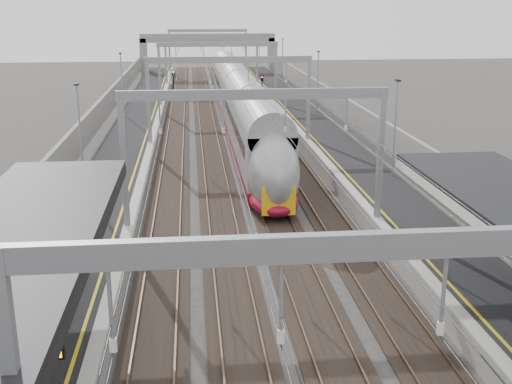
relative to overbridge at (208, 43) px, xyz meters
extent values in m
cube|color=black|center=(-8.00, -55.00, -4.81)|extent=(4.00, 120.00, 1.00)
cube|color=black|center=(8.00, -55.00, -4.81)|extent=(4.00, 120.00, 1.00)
cube|color=black|center=(-4.50, -55.00, -5.27)|extent=(2.40, 140.00, 0.08)
cube|color=brown|center=(-5.22, -55.00, -5.18)|extent=(0.07, 140.00, 0.14)
cube|color=brown|center=(-3.78, -55.00, -5.18)|extent=(0.07, 140.00, 0.14)
cube|color=black|center=(-1.50, -55.00, -5.27)|extent=(2.40, 140.00, 0.08)
cube|color=brown|center=(-2.22, -55.00, -5.18)|extent=(0.07, 140.00, 0.14)
cube|color=brown|center=(-0.78, -55.00, -5.18)|extent=(0.07, 140.00, 0.14)
cube|color=black|center=(1.50, -55.00, -5.27)|extent=(2.40, 140.00, 0.08)
cube|color=brown|center=(0.78, -55.00, -5.18)|extent=(0.07, 140.00, 0.14)
cube|color=brown|center=(2.22, -55.00, -5.18)|extent=(0.07, 140.00, 0.14)
cube|color=black|center=(4.50, -55.00, -5.27)|extent=(2.40, 140.00, 0.08)
cube|color=brown|center=(3.78, -55.00, -5.18)|extent=(0.07, 140.00, 0.14)
cube|color=brown|center=(5.22, -55.00, -5.18)|extent=(0.07, 140.00, 0.14)
cube|color=gray|center=(0.00, -98.00, 2.04)|extent=(13.00, 0.25, 0.50)
cube|color=gray|center=(-6.30, -78.00, -1.01)|extent=(0.28, 0.28, 6.60)
cube|color=gray|center=(6.30, -78.00, -1.01)|extent=(0.28, 0.28, 6.60)
cube|color=gray|center=(0.00, -78.00, 2.04)|extent=(13.00, 0.25, 0.50)
cube|color=gray|center=(-6.30, -58.00, -1.01)|extent=(0.28, 0.28, 6.60)
cube|color=gray|center=(6.30, -58.00, -1.01)|extent=(0.28, 0.28, 6.60)
cube|color=gray|center=(0.00, -58.00, 2.04)|extent=(13.00, 0.25, 0.50)
cube|color=gray|center=(-6.30, -38.00, -1.01)|extent=(0.28, 0.28, 6.60)
cube|color=gray|center=(6.30, -38.00, -1.01)|extent=(0.28, 0.28, 6.60)
cube|color=gray|center=(0.00, -38.00, 2.04)|extent=(13.00, 0.25, 0.50)
cube|color=gray|center=(-6.30, -18.00, -1.01)|extent=(0.28, 0.28, 6.60)
cube|color=gray|center=(6.30, -18.00, -1.01)|extent=(0.28, 0.28, 6.60)
cube|color=gray|center=(0.00, -18.00, 2.04)|extent=(13.00, 0.25, 0.50)
cube|color=gray|center=(-6.30, 0.00, -1.01)|extent=(0.28, 0.28, 6.60)
cube|color=gray|center=(6.30, 0.00, -1.01)|extent=(0.28, 0.28, 6.60)
cube|color=gray|center=(0.00, 0.00, 2.04)|extent=(13.00, 0.25, 0.50)
cylinder|color=#262628|center=(-4.50, -50.00, 0.19)|extent=(0.03, 140.00, 0.03)
cylinder|color=#262628|center=(-1.50, -50.00, 0.19)|extent=(0.03, 140.00, 0.03)
cylinder|color=#262628|center=(1.50, -50.00, 0.19)|extent=(0.03, 140.00, 0.03)
cylinder|color=#262628|center=(4.50, -50.00, 0.19)|extent=(0.03, 140.00, 0.03)
cylinder|color=black|center=(-9.70, -86.00, -2.31)|extent=(0.20, 0.20, 4.00)
cube|color=black|center=(-6.60, -96.00, -0.76)|extent=(1.60, 0.15, 0.55)
cube|color=orange|center=(-6.60, -96.08, -0.76)|extent=(1.50, 0.02, 0.42)
cube|color=gray|center=(0.00, 0.00, 0.89)|extent=(22.00, 2.20, 1.40)
cube|color=gray|center=(-10.50, 0.00, -2.21)|extent=(1.00, 2.20, 6.20)
cube|color=gray|center=(10.50, 0.00, -2.21)|extent=(1.00, 2.20, 6.20)
cube|color=gray|center=(-11.20, -55.00, -3.71)|extent=(0.30, 120.00, 3.20)
cube|color=gray|center=(11.20, -55.00, -3.71)|extent=(0.30, 120.00, 3.20)
cube|color=maroon|center=(1.50, -61.14, -4.68)|extent=(2.89, 24.61, 0.86)
cube|color=gray|center=(1.50, -61.14, -2.65)|extent=(2.89, 24.61, 3.21)
cube|color=black|center=(1.50, -69.75, -5.02)|extent=(2.14, 2.57, 0.54)
cube|color=maroon|center=(1.50, -36.10, -4.68)|extent=(2.89, 24.61, 0.86)
cube|color=gray|center=(1.50, -36.10, -2.65)|extent=(2.89, 24.61, 3.21)
cube|color=black|center=(1.50, -44.71, -5.02)|extent=(2.14, 2.57, 0.54)
ellipsoid|color=gray|center=(1.50, -73.66, -2.97)|extent=(2.89, 5.56, 4.49)
cube|color=#FFB60D|center=(1.50, -75.96, -3.93)|extent=(1.82, 0.12, 1.61)
cube|color=black|center=(1.50, -75.48, -2.33)|extent=(1.71, 0.61, 1.00)
cylinder|color=black|center=(-5.20, -25.26, -3.81)|extent=(0.12, 0.12, 3.00)
cube|color=black|center=(-5.20, -25.26, -2.21)|extent=(0.32, 0.22, 0.75)
sphere|color=#0CE526|center=(-5.20, -25.39, -2.06)|extent=(0.16, 0.16, 0.16)
cylinder|color=black|center=(3.20, -29.88, -3.81)|extent=(0.12, 0.12, 3.00)
cube|color=black|center=(3.20, -29.88, -2.21)|extent=(0.32, 0.22, 0.75)
sphere|color=red|center=(3.20, -30.01, -2.06)|extent=(0.16, 0.16, 0.16)
cylinder|color=black|center=(5.40, -32.57, -3.81)|extent=(0.12, 0.12, 3.00)
cube|color=black|center=(5.40, -32.57, -2.21)|extent=(0.32, 0.22, 0.75)
sphere|color=red|center=(5.40, -32.70, -2.06)|extent=(0.16, 0.16, 0.16)
camera|label=1|loc=(-3.00, -108.33, 6.13)|focal=45.00mm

